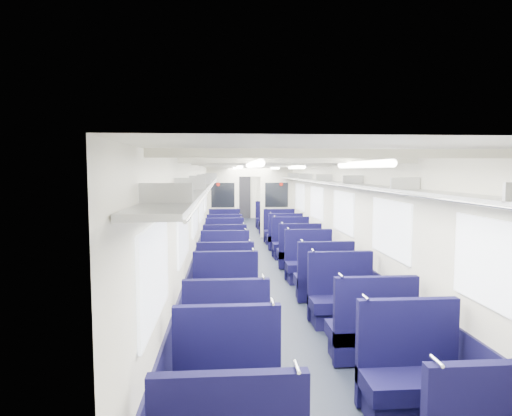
# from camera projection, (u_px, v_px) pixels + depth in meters

# --- Properties ---
(floor) EXTENTS (2.80, 18.00, 0.01)m
(floor) POSITION_uv_depth(u_px,v_px,m) (258.00, 257.00, 10.98)
(floor) COLOR black
(floor) RESTS_ON ground
(ceiling) EXTENTS (2.80, 18.00, 0.01)m
(ceiling) POSITION_uv_depth(u_px,v_px,m) (258.00, 164.00, 10.77)
(ceiling) COLOR white
(ceiling) RESTS_ON wall_left
(wall_left) EXTENTS (0.02, 18.00, 2.35)m
(wall_left) POSITION_uv_depth(u_px,v_px,m) (202.00, 212.00, 10.77)
(wall_left) COLOR beige
(wall_left) RESTS_ON floor
(dado_left) EXTENTS (0.03, 17.90, 0.70)m
(dado_left) POSITION_uv_depth(u_px,v_px,m) (203.00, 244.00, 10.84)
(dado_left) COLOR black
(dado_left) RESTS_ON floor
(wall_right) EXTENTS (0.02, 18.00, 2.35)m
(wall_right) POSITION_uv_depth(u_px,v_px,m) (312.00, 211.00, 10.98)
(wall_right) COLOR beige
(wall_right) RESTS_ON floor
(dado_right) EXTENTS (0.03, 17.90, 0.70)m
(dado_right) POSITION_uv_depth(u_px,v_px,m) (311.00, 243.00, 11.05)
(dado_right) COLOR black
(dado_right) RESTS_ON floor
(wall_far) EXTENTS (2.80, 0.02, 2.35)m
(wall_far) POSITION_uv_depth(u_px,v_px,m) (242.00, 193.00, 19.82)
(wall_far) COLOR beige
(wall_far) RESTS_ON floor
(luggage_rack_left) EXTENTS (0.36, 17.40, 0.18)m
(luggage_rack_left) POSITION_uv_depth(u_px,v_px,m) (209.00, 180.00, 10.72)
(luggage_rack_left) COLOR #B2B5BA
(luggage_rack_left) RESTS_ON wall_left
(luggage_rack_right) EXTENTS (0.36, 17.40, 0.18)m
(luggage_rack_right) POSITION_uv_depth(u_px,v_px,m) (305.00, 179.00, 10.90)
(luggage_rack_right) COLOR #B2B5BA
(luggage_rack_right) RESTS_ON wall_right
(windows) EXTENTS (2.78, 15.60, 0.75)m
(windows) POSITION_uv_depth(u_px,v_px,m) (259.00, 203.00, 10.40)
(windows) COLOR white
(windows) RESTS_ON wall_left
(ceiling_fittings) EXTENTS (2.70, 16.06, 0.11)m
(ceiling_fittings) POSITION_uv_depth(u_px,v_px,m) (258.00, 167.00, 10.52)
(ceiling_fittings) COLOR beige
(ceiling_fittings) RESTS_ON ceiling
(end_door) EXTENTS (0.75, 0.06, 2.00)m
(end_door) POSITION_uv_depth(u_px,v_px,m) (242.00, 197.00, 19.77)
(end_door) COLOR black
(end_door) RESTS_ON floor
(bulkhead) EXTENTS (2.80, 0.10, 2.35)m
(bulkhead) POSITION_uv_depth(u_px,v_px,m) (250.00, 200.00, 14.09)
(bulkhead) COLOR beige
(bulkhead) RESTS_ON floor
(seat_2) EXTENTS (0.95, 0.52, 1.06)m
(seat_2) POSITION_uv_depth(u_px,v_px,m) (227.00, 390.00, 3.69)
(seat_2) COLOR #0D0B36
(seat_2) RESTS_ON floor
(seat_3) EXTENTS (0.95, 0.52, 1.06)m
(seat_3) POSITION_uv_depth(u_px,v_px,m) (412.00, 379.00, 3.88)
(seat_3) COLOR #0D0B36
(seat_3) RESTS_ON floor
(seat_4) EXTENTS (0.95, 0.52, 1.06)m
(seat_4) POSITION_uv_depth(u_px,v_px,m) (226.00, 338.00, 4.84)
(seat_4) COLOR #0D0B36
(seat_4) RESTS_ON floor
(seat_5) EXTENTS (0.95, 0.52, 1.06)m
(seat_5) POSITION_uv_depth(u_px,v_px,m) (371.00, 334.00, 4.96)
(seat_5) COLOR #0D0B36
(seat_5) RESTS_ON floor
(seat_6) EXTENTS (0.95, 0.52, 1.06)m
(seat_6) POSITION_uv_depth(u_px,v_px,m) (226.00, 301.00, 6.19)
(seat_6) COLOR #0D0B36
(seat_6) RESTS_ON floor
(seat_7) EXTENTS (0.95, 0.52, 1.06)m
(seat_7) POSITION_uv_depth(u_px,v_px,m) (342.00, 302.00, 6.17)
(seat_7) COLOR #0D0B36
(seat_7) RESTS_ON floor
(seat_8) EXTENTS (0.95, 0.52, 1.06)m
(seat_8) POSITION_uv_depth(u_px,v_px,m) (225.00, 282.00, 7.25)
(seat_8) COLOR #0D0B36
(seat_8) RESTS_ON floor
(seat_9) EXTENTS (0.95, 0.52, 1.06)m
(seat_9) POSITION_uv_depth(u_px,v_px,m) (324.00, 281.00, 7.30)
(seat_9) COLOR #0D0B36
(seat_9) RESTS_ON floor
(seat_10) EXTENTS (0.95, 0.52, 1.06)m
(seat_10) POSITION_uv_depth(u_px,v_px,m) (225.00, 267.00, 8.35)
(seat_10) COLOR #0D0B36
(seat_10) RESTS_ON floor
(seat_11) EXTENTS (0.95, 0.52, 1.06)m
(seat_11) POSITION_uv_depth(u_px,v_px,m) (309.00, 265.00, 8.53)
(seat_11) COLOR #0D0B36
(seat_11) RESTS_ON floor
(seat_12) EXTENTS (0.95, 0.52, 1.06)m
(seat_12) POSITION_uv_depth(u_px,v_px,m) (225.00, 256.00, 9.51)
(seat_12) COLOR #0D0B36
(seat_12) RESTS_ON floor
(seat_13) EXTENTS (0.95, 0.52, 1.06)m
(seat_13) POSITION_uv_depth(u_px,v_px,m) (299.00, 254.00, 9.71)
(seat_13) COLOR #0D0B36
(seat_13) RESTS_ON floor
(seat_14) EXTENTS (0.95, 0.52, 1.06)m
(seat_14) POSITION_uv_depth(u_px,v_px,m) (225.00, 247.00, 10.57)
(seat_14) COLOR #0D0B36
(seat_14) RESTS_ON floor
(seat_15) EXTENTS (0.95, 0.52, 1.06)m
(seat_15) POSITION_uv_depth(u_px,v_px,m) (291.00, 245.00, 10.83)
(seat_15) COLOR #0D0B36
(seat_15) RESTS_ON floor
(seat_16) EXTENTS (0.95, 0.52, 1.06)m
(seat_16) POSITION_uv_depth(u_px,v_px,m) (225.00, 240.00, 11.71)
(seat_16) COLOR #0D0B36
(seat_16) RESTS_ON floor
(seat_17) EXTENTS (0.95, 0.52, 1.06)m
(seat_17) POSITION_uv_depth(u_px,v_px,m) (285.00, 238.00, 11.96)
(seat_17) COLOR #0D0B36
(seat_17) RESTS_ON floor
(seat_18) EXTENTS (0.95, 0.52, 1.06)m
(seat_18) POSITION_uv_depth(u_px,v_px,m) (225.00, 232.00, 13.05)
(seat_18) COLOR #0D0B36
(seat_18) RESTS_ON floor
(seat_19) EXTENTS (0.95, 0.52, 1.06)m
(seat_19) POSITION_uv_depth(u_px,v_px,m) (280.00, 232.00, 13.05)
(seat_19) COLOR #0D0B36
(seat_19) RESTS_ON floor
(seat_20) EXTENTS (0.95, 0.52, 1.06)m
(seat_20) POSITION_uv_depth(u_px,v_px,m) (224.00, 225.00, 14.87)
(seat_20) COLOR #0D0B36
(seat_20) RESTS_ON floor
(seat_21) EXTENTS (0.95, 0.52, 1.06)m
(seat_21) POSITION_uv_depth(u_px,v_px,m) (272.00, 224.00, 15.02)
(seat_21) COLOR #0D0B36
(seat_21) RESTS_ON floor
(seat_22) EXTENTS (0.95, 0.52, 1.06)m
(seat_22) POSITION_uv_depth(u_px,v_px,m) (224.00, 221.00, 16.04)
(seat_22) COLOR #0D0B36
(seat_22) RESTS_ON floor
(seat_23) EXTENTS (0.95, 0.52, 1.06)m
(seat_23) POSITION_uv_depth(u_px,v_px,m) (268.00, 220.00, 16.33)
(seat_23) COLOR #0D0B36
(seat_23) RESTS_ON floor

